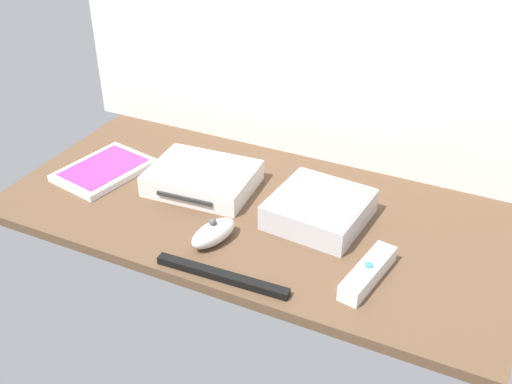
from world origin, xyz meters
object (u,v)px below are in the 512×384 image
Objects in this scene: remote_wand at (368,273)px; sensor_bar at (222,276)px; remote_nunchuk at (213,233)px; game_console at (202,178)px; mini_computer at (319,209)px; game_case at (104,170)px.

remote_wand reaches higher than sensor_bar.
remote_wand is 28.34cm from remote_nunchuk.
game_console is 25.86cm from mini_computer.
remote_nunchuk reaches higher than game_case.
mini_computer is 0.77× the size of sensor_bar.
sensor_bar is at bearing -15.34° from game_case.
sensor_bar is (17.30, -23.86, -1.50)cm from game_console.
remote_nunchuk is at bearing -7.56° from game_case.
remote_wand is (13.53, -12.78, -1.13)cm from mini_computer.
game_console is 41.64cm from remote_wand.
sensor_bar is (-22.08, -10.34, -0.81)cm from remote_wand.
remote_nunchuk reaches higher than remote_wand.
game_case is 1.40× the size of remote_wand.
sensor_bar is (-8.55, -23.12, -1.94)cm from mini_computer.
mini_computer is 48.14cm from game_case.
game_case is at bearing -173.56° from game_console.
game_console reaches higher than remote_wand.
game_case is at bearing -175.99° from mini_computer.
mini_computer is (25.85, -0.73, 0.44)cm from game_console.
game_case is 62.23cm from remote_wand.
mini_computer is 0.87× the size of game_case.
sensor_bar is at bearing -37.14° from remote_nunchuk.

